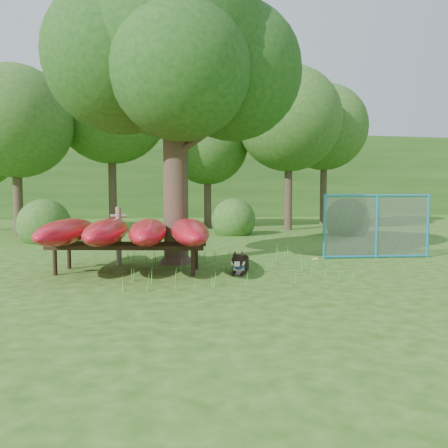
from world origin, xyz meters
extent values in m
plane|color=#244E0F|center=(0.00, 0.00, 0.00)|extent=(80.00, 80.00, 0.00)
cylinder|color=#3B2C20|center=(-0.81, 2.17, 2.33)|extent=(0.77, 0.77, 4.66)
cone|color=#3B2C20|center=(-0.81, 2.17, 0.23)|extent=(1.16, 1.16, 0.47)
sphere|color=#194513|center=(-0.81, 2.17, 5.22)|extent=(4.47, 4.47, 4.47)
sphere|color=#194513|center=(0.61, 2.23, 4.66)|extent=(3.36, 3.36, 3.36)
sphere|color=#194513|center=(-2.07, 2.26, 4.85)|extent=(3.54, 3.54, 3.54)
sphere|color=#194513|center=(-0.78, 0.96, 4.29)|extent=(2.98, 2.98, 2.98)
sphere|color=#194513|center=(-0.96, 3.33, 5.59)|extent=(3.17, 3.17, 3.17)
cylinder|color=#3B2C20|center=(-0.29, 1.97, 2.98)|extent=(1.32, 0.19, 0.99)
cylinder|color=#3B2C20|center=(-1.18, 2.51, 3.36)|extent=(0.81, 0.95, 0.95)
cylinder|color=#6B6350|center=(-2.17, 2.06, 0.69)|extent=(0.13, 0.13, 1.37)
cylinder|color=#6B6350|center=(-2.17, 2.06, 1.16)|extent=(0.37, 0.08, 0.07)
cylinder|color=black|center=(-3.39, 0.95, 0.27)|extent=(0.10, 0.10, 0.55)
cylinder|color=black|center=(-0.60, 0.38, 0.27)|extent=(0.10, 0.10, 0.55)
cylinder|color=black|center=(-3.24, 1.70, 0.27)|extent=(0.10, 0.10, 0.55)
cylinder|color=black|center=(-0.44, 1.13, 0.27)|extent=(0.10, 0.10, 0.55)
cube|color=black|center=(-1.99, 0.66, 0.57)|extent=(3.24, 0.74, 0.09)
cube|color=black|center=(-1.84, 1.42, 0.57)|extent=(3.24, 0.74, 0.09)
ellipsoid|color=red|center=(-3.21, 1.30, 0.88)|extent=(1.19, 3.36, 0.53)
ellipsoid|color=red|center=(-2.35, 1.13, 0.88)|extent=(1.08, 3.35, 0.53)
ellipsoid|color=red|center=(-1.49, 0.95, 0.88)|extent=(0.97, 3.33, 0.53)
ellipsoid|color=red|center=(-0.63, 0.78, 0.88)|extent=(0.86, 3.31, 0.53)
cube|color=black|center=(0.48, 0.69, 0.12)|extent=(0.49, 0.77, 0.25)
cube|color=silver|center=(0.38, 0.40, 0.11)|extent=(0.26, 0.21, 0.23)
sphere|color=black|center=(0.32, 0.22, 0.31)|extent=(0.27, 0.27, 0.27)
cube|color=silver|center=(0.28, 0.11, 0.27)|extent=(0.15, 0.17, 0.09)
sphere|color=silver|center=(0.23, 0.23, 0.27)|extent=(0.12, 0.12, 0.12)
sphere|color=silver|center=(0.39, 0.18, 0.27)|extent=(0.12, 0.12, 0.12)
cone|color=black|center=(0.26, 0.29, 0.46)|extent=(0.14, 0.14, 0.13)
cone|color=black|center=(0.40, 0.24, 0.46)|extent=(0.11, 0.12, 0.13)
cylinder|color=black|center=(0.24, 0.28, 0.05)|extent=(0.17, 0.32, 0.07)
cylinder|color=black|center=(0.42, 0.22, 0.05)|extent=(0.17, 0.32, 0.07)
sphere|color=black|center=(0.66, 1.05, 0.23)|extent=(0.17, 0.17, 0.17)
torus|color=blue|center=(0.35, 0.30, 0.25)|extent=(0.27, 0.16, 0.26)
cylinder|color=teal|center=(2.99, 2.11, 0.83)|extent=(0.08, 0.08, 1.67)
cylinder|color=teal|center=(4.38, 1.98, 0.83)|extent=(0.08, 0.08, 1.67)
cylinder|color=teal|center=(5.76, 1.85, 0.83)|extent=(0.08, 0.08, 1.67)
cylinder|color=teal|center=(4.38, 1.98, 1.63)|extent=(2.78, 0.32, 0.06)
cylinder|color=teal|center=(4.38, 1.98, 0.05)|extent=(2.78, 0.32, 0.06)
plane|color=gray|center=(4.38, 1.98, 0.83)|extent=(2.77, 0.26, 2.78)
cylinder|color=#479430|center=(2.18, 0.70, 0.11)|extent=(0.02, 0.02, 0.22)
sphere|color=#FFF428|center=(2.18, 0.70, 0.22)|extent=(0.04, 0.04, 0.04)
sphere|color=#FFF428|center=(2.23, 0.73, 0.23)|extent=(0.04, 0.04, 0.04)
sphere|color=#FFF428|center=(2.15, 0.73, 0.21)|extent=(0.04, 0.04, 0.04)
sphere|color=#FFF428|center=(2.21, 0.67, 0.22)|extent=(0.04, 0.04, 0.04)
sphere|color=#FFF428|center=(2.17, 0.68, 0.23)|extent=(0.04, 0.04, 0.04)
cylinder|color=#3B2C20|center=(-6.50, 10.00, 2.10)|extent=(0.36, 0.36, 4.20)
sphere|color=#29561B|center=(-6.50, 10.00, 4.50)|extent=(4.40, 4.40, 4.40)
cylinder|color=#3B2C20|center=(-3.00, 12.00, 2.62)|extent=(0.36, 0.36, 5.25)
sphere|color=#29561B|center=(-3.00, 12.00, 5.62)|extent=(5.20, 5.20, 5.20)
cylinder|color=#3B2C20|center=(1.50, 13.00, 1.92)|extent=(0.36, 0.36, 3.85)
sphere|color=#29561B|center=(1.50, 13.00, 4.12)|extent=(4.00, 4.00, 4.00)
cylinder|color=#3B2C20|center=(5.00, 11.00, 2.38)|extent=(0.36, 0.36, 4.76)
sphere|color=#29561B|center=(5.00, 11.00, 5.10)|extent=(4.80, 4.80, 4.80)
cylinder|color=#3B2C20|center=(8.00, 14.00, 2.45)|extent=(0.36, 0.36, 4.90)
sphere|color=#29561B|center=(8.00, 14.00, 5.25)|extent=(4.60, 4.60, 4.60)
sphere|color=#29561B|center=(-5.00, 7.50, 0.00)|extent=(1.80, 1.80, 1.80)
sphere|color=#29561B|center=(6.50, 8.00, 0.00)|extent=(1.80, 1.80, 1.80)
sphere|color=#29561B|center=(2.00, 9.00, 0.00)|extent=(1.80, 1.80, 1.80)
cube|color=#29561B|center=(0.00, 28.00, 3.00)|extent=(80.00, 12.00, 6.00)
camera|label=1|loc=(-1.54, -8.44, 1.69)|focal=35.00mm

